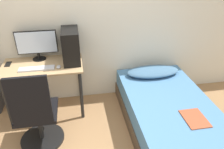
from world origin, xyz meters
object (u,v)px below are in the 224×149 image
pc_tower (71,46)px  monitor (37,44)px  keyboard (37,69)px  office_chair (37,119)px  bed (170,118)px

pc_tower → monitor: bearing=163.5°
keyboard → office_chair: bearing=-89.4°
bed → keyboard: size_ratio=4.53×
office_chair → pc_tower: bearing=57.8°
bed → keyboard: keyboard is taller
monitor → keyboard: size_ratio=1.22×
keyboard → monitor: bearing=90.1°
office_chair → keyboard: 0.65m
bed → monitor: bearing=151.0°
keyboard → pc_tower: pc_tower is taller
bed → monitor: monitor is taller
bed → pc_tower: 1.58m
monitor → keyboard: bearing=-89.9°
office_chair → bed: 1.61m
office_chair → bed: (1.60, -0.06, -0.18)m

